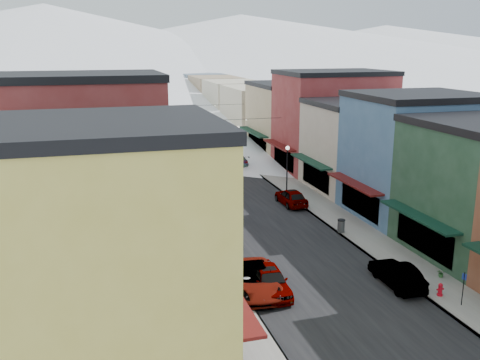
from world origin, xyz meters
TOP-DOWN VIEW (x-y plane):
  - road at (0.00, 60.00)m, footprint 10.00×160.00m
  - sidewalk_left at (-6.60, 60.00)m, footprint 3.20×160.00m
  - sidewalk_right at (6.60, 60.00)m, footprint 3.20×160.00m
  - curb_left at (-5.05, 60.00)m, footprint 0.10×160.00m
  - curb_right at (5.05, 60.00)m, footprint 0.10×160.00m
  - bldg_l_yellow at (-13.19, 4.00)m, footprint 11.30×8.70m
  - bldg_l_cream at (-13.19, 12.50)m, footprint 11.30×8.20m
  - bldg_l_brick_near at (-13.69, 20.50)m, footprint 12.30×8.20m
  - bldg_l_grayblue at (-13.19, 29.00)m, footprint 11.30×9.20m
  - bldg_l_brick_far at (-14.19, 38.00)m, footprint 13.30×9.20m
  - bldg_l_tan at (-13.19, 48.00)m, footprint 11.30×11.20m
  - bldg_r_blue at (13.19, 21.00)m, footprint 11.30×9.20m
  - bldg_r_cream at (13.69, 30.00)m, footprint 12.30×9.20m
  - bldg_r_brick_far at (14.19, 39.00)m, footprint 13.30×9.20m
  - bldg_r_tan at (13.19, 49.00)m, footprint 11.30×11.20m
  - distant_blocks at (0.00, 83.00)m, footprint 34.00×55.00m
  - mountain_ridge at (-19.47, 277.18)m, footprint 670.00×340.00m
  - overhead_cables at (0.00, 47.50)m, footprint 16.40×15.04m
  - car_white_suv at (-4.30, 10.56)m, footprint 3.20×5.90m
  - car_silver_sedan at (-3.50, 10.20)m, footprint 2.16×4.83m
  - car_dark_hatch at (-4.30, 23.58)m, footprint 1.49×4.15m
  - car_silver_wagon at (-4.30, 44.88)m, footprint 2.06×4.70m
  - car_green_sedan at (4.30, 8.96)m, footprint 1.70×4.56m
  - car_gray_suv at (4.30, 26.59)m, footprint 1.95×4.59m
  - car_black_sedan at (3.50, 43.82)m, footprint 2.82×5.99m
  - car_lane_silver at (-2.20, 61.75)m, footprint 2.00×4.20m
  - car_lane_white at (0.87, 66.86)m, footprint 2.87×5.10m
  - fire_hydrant at (5.83, 6.79)m, footprint 0.45×0.34m
  - parking_sign at (6.27, 5.45)m, footprint 0.12×0.26m
  - trash_can at (5.20, 18.26)m, footprint 0.60×0.60m
  - streetlamp_near at (5.25, 30.22)m, footprint 0.39×0.39m
  - streetlamp_far at (5.21, 47.49)m, footprint 0.34×0.34m
  - planter_near at (7.48, 8.96)m, footprint 0.61×0.57m
  - snow_pile_near at (-4.86, 10.44)m, footprint 2.55×2.77m
  - snow_pile_mid at (-4.44, 25.79)m, footprint 2.46×2.71m
  - snow_pile_far at (-4.85, 31.18)m, footprint 2.57×2.78m

SIDE VIEW (x-z plane):
  - road at x=0.00m, z-range 0.00..0.01m
  - sidewalk_left at x=-6.60m, z-range 0.00..0.15m
  - sidewalk_right at x=6.60m, z-range 0.00..0.15m
  - curb_left at x=-5.05m, z-range 0.00..0.15m
  - curb_right at x=5.05m, z-range 0.00..0.15m
  - planter_near at x=7.48m, z-range 0.15..0.69m
  - snow_pile_mid at x=-4.44m, z-range -0.02..1.02m
  - fire_hydrant at x=5.83m, z-range 0.12..0.88m
  - snow_pile_near at x=-4.86m, z-range -0.02..1.05m
  - snow_pile_far at x=-4.85m, z-range -0.02..1.06m
  - trash_can at x=5.20m, z-range 0.16..1.18m
  - car_silver_wagon at x=-4.30m, z-range 0.00..1.34m
  - car_lane_white at x=0.87m, z-range 0.00..1.35m
  - car_dark_hatch at x=-4.30m, z-range 0.00..1.36m
  - car_lane_silver at x=-2.20m, z-range 0.00..1.39m
  - car_green_sedan at x=4.30m, z-range 0.00..1.49m
  - car_gray_suv at x=4.30m, z-range 0.00..1.55m
  - car_white_suv at x=-4.30m, z-range 0.00..1.57m
  - car_silver_sedan at x=-3.50m, z-range 0.00..1.61m
  - car_black_sedan at x=3.50m, z-range 0.00..1.69m
  - parking_sign at x=6.27m, z-range 0.32..2.30m
  - streetlamp_far at x=5.21m, z-range 0.69..4.81m
  - streetlamp_near at x=5.25m, z-range 0.76..5.42m
  - distant_blocks at x=0.00m, z-range 0.00..8.00m
  - bldg_r_cream at x=13.69m, z-range 0.01..9.01m
  - bldg_l_grayblue at x=-13.19m, z-range 0.01..9.01m
  - bldg_r_tan at x=13.19m, z-range 0.01..9.51m
  - bldg_l_cream at x=-13.19m, z-range 0.01..9.51m
  - bldg_l_tan at x=-13.19m, z-range 0.01..10.01m
  - bldg_r_blue at x=13.19m, z-range 0.01..10.51m
  - bldg_l_brick_far at x=-14.19m, z-range 0.01..11.01m
  - bldg_r_brick_far at x=14.19m, z-range 0.01..11.51m
  - bldg_l_yellow at x=-13.19m, z-range 0.01..11.51m
  - overhead_cables at x=0.00m, z-range 6.18..6.22m
  - bldg_l_brick_near at x=-13.69m, z-range 0.01..12.51m
  - mountain_ridge at x=-19.47m, z-range -2.64..31.36m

